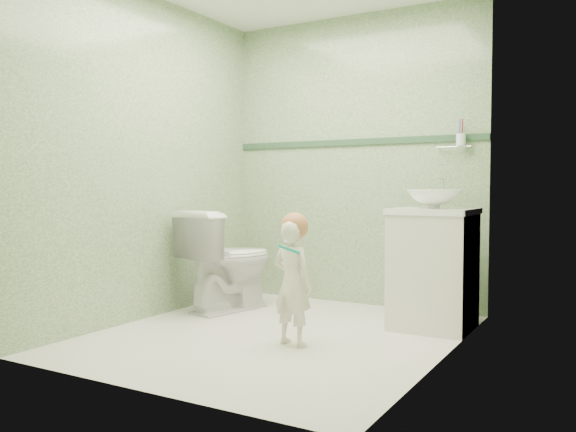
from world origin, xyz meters
The scene contains 12 objects.
ground centered at (0.00, 0.00, 0.00)m, with size 2.50×2.50×0.00m, color white.
room_shell centered at (0.00, 0.00, 1.20)m, with size 2.50×2.54×2.40m.
trim_stripe centered at (0.00, 1.24, 1.35)m, with size 2.20×0.02×0.05m, color #2C4C34.
vanity centered at (0.84, 0.70, 0.40)m, with size 0.52×0.50×0.80m, color silver.
counter centered at (0.84, 0.70, 0.81)m, with size 0.54×0.52×0.04m, color white.
basin centered at (0.84, 0.70, 0.89)m, with size 0.37×0.37×0.13m, color white.
faucet centered at (0.84, 0.89, 0.97)m, with size 0.03×0.13×0.18m.
cup_holder centered at (0.89, 1.18, 1.33)m, with size 0.26×0.07×0.21m.
toilet centered at (-0.74, 0.50, 0.40)m, with size 0.45×0.78×0.80m, color white.
toddler centered at (0.21, -0.17, 0.38)m, with size 0.28×0.18×0.77m, color beige.
hair_cap centered at (0.21, -0.14, 0.73)m, with size 0.17×0.17×0.17m, color #B06A41.
teal_toothbrush centered at (0.26, -0.30, 0.61)m, with size 0.11×0.14×0.08m.
Camera 1 is at (1.98, -3.31, 0.97)m, focal length 36.83 mm.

